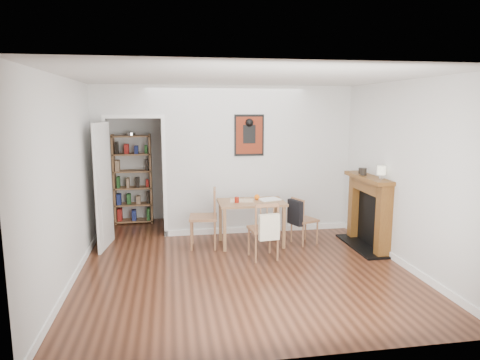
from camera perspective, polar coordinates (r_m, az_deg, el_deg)
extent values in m
plane|color=#5B301D|center=(6.46, -0.16, -10.51)|extent=(5.20, 5.20, 0.00)
plane|color=silver|center=(8.69, -2.92, 3.49)|extent=(4.50, 0.00, 4.50)
plane|color=silver|center=(3.64, 6.43, -5.06)|extent=(4.50, 0.00, 4.50)
plane|color=silver|center=(6.19, -21.19, 0.40)|extent=(0.00, 5.20, 5.20)
plane|color=silver|center=(6.86, 18.73, 1.38)|extent=(0.00, 5.20, 5.20)
plane|color=beige|center=(6.08, -0.17, 13.18)|extent=(5.20, 5.20, 0.00)
cube|color=silver|center=(7.60, 2.42, 2.63)|extent=(3.35, 0.10, 2.60)
cube|color=silver|center=(7.53, -18.13, 2.10)|extent=(0.25, 0.10, 2.60)
cube|color=silver|center=(7.41, -14.08, 10.12)|extent=(0.90, 0.10, 0.55)
cube|color=white|center=(7.56, -17.31, 0.05)|extent=(0.06, 0.14, 2.05)
cube|color=white|center=(7.48, -10.02, 0.25)|extent=(0.06, 0.14, 2.05)
cube|color=white|center=(7.80, 2.45, -6.58)|extent=(3.35, 0.02, 0.10)
cube|color=white|center=(5.94, -21.54, -12.51)|extent=(0.02, 4.00, 0.10)
cube|color=white|center=(6.64, 20.52, -10.12)|extent=(0.02, 4.00, 0.10)
cube|color=silver|center=(7.10, -17.73, -0.76)|extent=(0.15, 0.80, 2.00)
cube|color=black|center=(7.46, 1.23, 5.98)|extent=(0.52, 0.02, 0.72)
cube|color=maroon|center=(7.45, 1.24, 5.97)|extent=(0.46, 0.00, 0.64)
cube|color=olive|center=(6.94, 1.52, -3.00)|extent=(1.07, 0.68, 0.04)
cube|color=olive|center=(6.69, -2.06, -6.70)|extent=(0.05, 0.05, 0.69)
cube|color=olive|center=(6.87, 5.86, -6.31)|extent=(0.05, 0.05, 0.69)
cube|color=olive|center=(7.23, -2.63, -5.47)|extent=(0.05, 0.05, 0.69)
cube|color=olive|center=(7.39, 4.72, -5.14)|extent=(0.05, 0.05, 0.69)
cube|color=black|center=(6.99, 7.35, -4.33)|extent=(0.20, 0.33, 0.41)
cube|color=beige|center=(6.15, 3.81, -6.21)|extent=(0.31, 0.13, 0.38)
cube|color=olive|center=(8.56, -16.40, 0.07)|extent=(0.04, 0.29, 1.73)
cube|color=olive|center=(8.50, -11.78, 0.20)|extent=(0.04, 0.29, 1.73)
cube|color=olive|center=(8.70, -13.88, -5.25)|extent=(0.73, 0.29, 0.03)
cube|color=olive|center=(8.56, -14.05, -1.01)|extent=(0.73, 0.29, 0.03)
cube|color=olive|center=(8.44, -14.33, 5.68)|extent=(0.73, 0.29, 0.03)
cube|color=maroon|center=(8.53, -14.10, 0.14)|extent=(0.64, 0.24, 0.24)
cube|color=brown|center=(6.75, 18.61, -5.25)|extent=(0.20, 0.16, 1.10)
cube|color=brown|center=(7.61, 15.13, -3.43)|extent=(0.20, 0.16, 1.10)
cube|color=brown|center=(7.05, 16.77, 0.28)|extent=(0.30, 1.21, 0.06)
cube|color=brown|center=(7.08, 16.94, -0.75)|extent=(0.20, 0.85, 0.20)
cube|color=black|center=(7.22, 17.15, -5.03)|extent=(0.08, 0.81, 0.88)
cube|color=black|center=(7.29, 16.13, -8.41)|extent=(0.45, 1.25, 0.03)
cylinder|color=maroon|center=(6.83, -0.44, -2.64)|extent=(0.07, 0.07, 0.09)
sphere|color=orange|center=(7.04, 2.28, -2.30)|extent=(0.09, 0.09, 0.09)
cube|color=beige|center=(6.98, 0.26, -2.75)|extent=(0.42, 0.34, 0.00)
cube|color=white|center=(7.06, 3.90, -2.58)|extent=(0.39, 0.33, 0.02)
cylinder|color=silver|center=(6.73, 18.30, 0.36)|extent=(0.07, 0.07, 0.07)
cylinder|color=beige|center=(6.71, 18.34, 1.23)|extent=(0.13, 0.13, 0.13)
cylinder|color=black|center=(7.08, 16.14, 1.08)|extent=(0.10, 0.10, 0.12)
cylinder|color=black|center=(7.26, 15.80, 1.20)|extent=(0.08, 0.08, 0.10)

